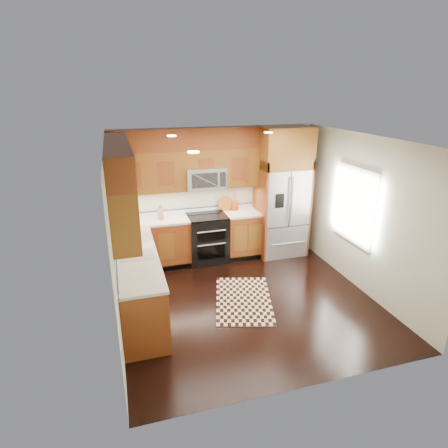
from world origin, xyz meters
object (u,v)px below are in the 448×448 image
object	(u,v)px
refrigerator	(282,192)
knife_block	(161,213)
rug	(243,300)
utensil_crock	(235,204)
range	(208,238)

from	to	relation	value
refrigerator	knife_block	size ratio (longest dim) A/B	9.97
rug	refrigerator	bearing A→B (deg)	65.60
utensil_crock	knife_block	bearing A→B (deg)	-176.15
refrigerator	rug	xyz separation A→B (m)	(-1.36, -1.62, -1.30)
range	utensil_crock	bearing A→B (deg)	17.81
refrigerator	rug	distance (m)	2.48
refrigerator	utensil_crock	world-z (taller)	refrigerator
range	rug	distance (m)	1.73
range	rug	bearing A→B (deg)	-83.51
rug	utensil_crock	distance (m)	2.19
refrigerator	rug	world-z (taller)	refrigerator
refrigerator	knife_block	distance (m)	2.45
rug	knife_block	size ratio (longest dim) A/B	5.68
rug	knife_block	xyz separation A→B (m)	(-1.07, 1.76, 1.04)
refrigerator	range	bearing A→B (deg)	178.60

